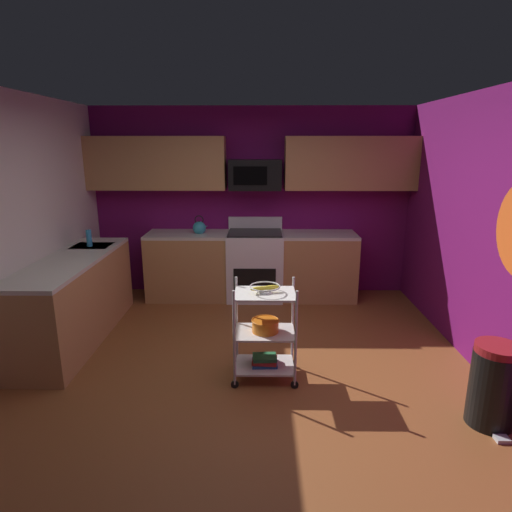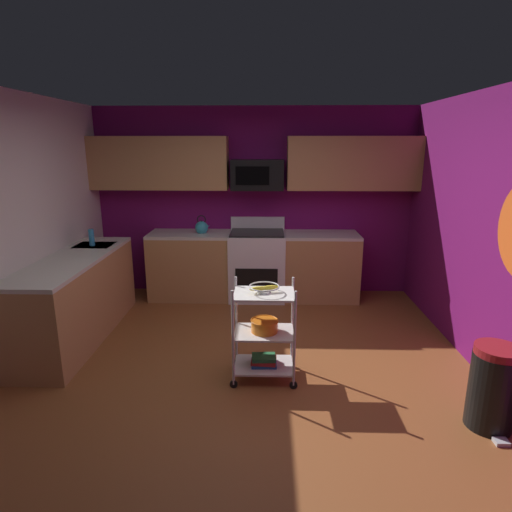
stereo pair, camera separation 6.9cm
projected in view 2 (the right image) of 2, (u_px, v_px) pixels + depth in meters
floor at (246, 375)px, 4.04m from camera, size 4.40×4.80×0.04m
wall_back at (254, 202)px, 6.06m from camera, size 4.52×0.06×2.60m
wall_right at (506, 241)px, 3.64m from camera, size 0.06×4.80×2.60m
counter_run at (188, 277)px, 5.42m from camera, size 3.63×2.69×0.92m
oven_range at (257, 264)px, 5.95m from camera, size 0.76×0.65×1.10m
upper_cabinets at (253, 163)px, 5.73m from camera, size 4.40×0.33×0.70m
microwave at (257, 175)px, 5.74m from camera, size 0.70×0.39×0.40m
rolling_cart at (264, 332)px, 3.87m from camera, size 0.60×0.40×0.91m
fruit_bowl at (264, 288)px, 3.76m from camera, size 0.27×0.27×0.07m
mixing_bowl_large at (265, 325)px, 3.85m from camera, size 0.25×0.25×0.11m
book_stack at (264, 360)px, 3.94m from camera, size 0.24×0.20×0.08m
kettle at (202, 227)px, 5.83m from camera, size 0.21×0.18×0.26m
dish_soap_bottle at (92, 237)px, 5.10m from camera, size 0.06×0.06×0.20m
trash_can at (493, 388)px, 3.21m from camera, size 0.34×0.42×0.66m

